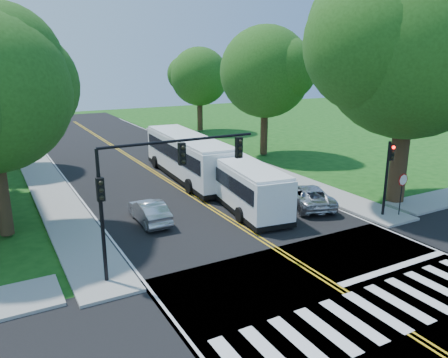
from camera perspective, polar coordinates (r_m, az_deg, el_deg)
ground at (r=18.15m, az=18.02°, el=-15.43°), size 140.00×140.00×0.00m
road at (r=31.98m, az=-5.96°, el=-1.09°), size 14.00×96.00×0.01m
cross_road at (r=18.15m, az=18.02°, el=-15.41°), size 60.00×12.00×0.01m
center_line at (r=35.56m, az=-8.51°, el=0.54°), size 0.36×70.00×0.01m
edge_line_w at (r=33.90m, az=-19.31°, el=-0.93°), size 0.12×70.00×0.01m
edge_line_e at (r=38.38m, az=1.02°, el=1.82°), size 0.12×70.00×0.01m
crosswalk at (r=17.87m, az=19.23°, el=-16.02°), size 12.60×3.00×0.01m
stop_bar at (r=21.45m, az=21.42°, el=-10.71°), size 6.60×0.40×0.01m
sidewalk_nw at (r=36.58m, az=-22.46°, el=0.03°), size 2.60×40.00×0.15m
sidewalk_ne at (r=41.62m, az=0.74°, el=2.99°), size 2.60×40.00×0.15m
tree_ne_big at (r=29.28m, az=23.25°, el=15.33°), size 10.80×10.80×14.91m
tree_east_mid at (r=41.50m, az=5.44°, el=13.74°), size 8.40×8.40×11.93m
tree_east_far at (r=55.91m, az=-3.23°, el=13.21°), size 7.20×7.20×10.34m
signal_nw at (r=18.36m, az=-8.85°, el=0.41°), size 7.15×0.46×5.66m
signal_ne at (r=26.84m, az=20.64°, el=1.28°), size 0.30×0.46×4.40m
stop_sign at (r=27.39m, az=22.28°, el=-0.64°), size 0.76×0.08×2.53m
bus_lead at (r=28.13m, az=1.68°, el=-0.09°), size 3.93×11.41×2.89m
bus_follow at (r=34.08m, az=-4.73°, el=3.04°), size 3.72×13.02×3.33m
hatchback at (r=25.29m, az=-9.74°, el=-4.18°), size 1.46×4.05×1.33m
suv at (r=28.12m, az=10.94°, el=-2.17°), size 3.84×5.41×1.37m
dark_sedan at (r=32.01m, az=4.09°, el=0.23°), size 2.55×4.88×1.35m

